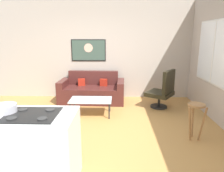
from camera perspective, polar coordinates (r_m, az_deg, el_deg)
name	(u,v)px	position (r m, az deg, el deg)	size (l,w,h in m)	color
ground	(93,132)	(4.24, -5.15, -12.38)	(6.40, 6.40, 0.04)	#B88244
back_wall	(101,51)	(6.25, -2.89, 9.60)	(6.40, 0.05, 2.80)	#B4A799
couch	(92,91)	(5.96, -5.43, -1.49)	(1.83, 0.89, 0.83)	#49201D
coffee_table	(91,101)	(4.93, -5.79, -3.99)	(0.97, 0.57, 0.38)	silver
armchair	(163,91)	(5.49, 13.69, -1.26)	(0.84, 0.84, 1.00)	black
bar_stool	(196,113)	(4.01, 21.89, -6.80)	(0.35, 0.34, 0.67)	#98683D
kitchen_counter	(13,150)	(2.94, -25.41, -15.56)	(1.56, 0.70, 0.95)	white
mixing_bowl	(4,109)	(2.83, -27.25, -5.60)	(0.28, 0.28, 0.10)	silver
wall_painting	(89,50)	(6.24, -6.42, 9.67)	(1.01, 0.03, 0.63)	black
window	(214,52)	(5.16, 25.98, 8.22)	(0.03, 1.68, 1.40)	silver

